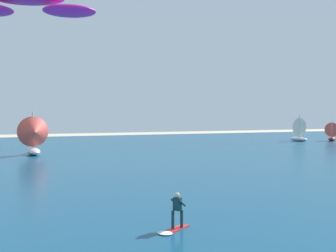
% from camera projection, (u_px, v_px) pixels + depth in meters
% --- Properties ---
extents(ocean, '(160.00, 90.00, 0.10)m').
position_uv_depth(ocean, '(83.00, 157.00, 47.94)').
color(ocean, navy).
rests_on(ocean, ground).
extents(kitesurfer, '(1.94, 1.55, 1.67)m').
position_uv_depth(kitesurfer, '(175.00, 217.00, 17.93)').
color(kitesurfer, red).
rests_on(kitesurfer, ocean).
extents(kite, '(7.59, 4.39, 1.10)m').
position_uv_depth(kite, '(28.00, 6.00, 21.17)').
color(kite, '#B21999').
extents(sailboat_far_right, '(4.06, 4.75, 5.48)m').
position_uv_depth(sailboat_far_right, '(34.00, 135.00, 49.81)').
color(sailboat_far_right, silver).
rests_on(sailboat_far_right, ocean).
extents(sailboat_trailing, '(3.53, 3.21, 3.92)m').
position_uv_depth(sailboat_trailing, '(333.00, 131.00, 76.80)').
color(sailboat_trailing, maroon).
rests_on(sailboat_trailing, ocean).
extents(sailboat_far_left, '(3.67, 4.29, 4.94)m').
position_uv_depth(sailboat_far_left, '(296.00, 129.00, 75.59)').
color(sailboat_far_left, silver).
rests_on(sailboat_far_left, ocean).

